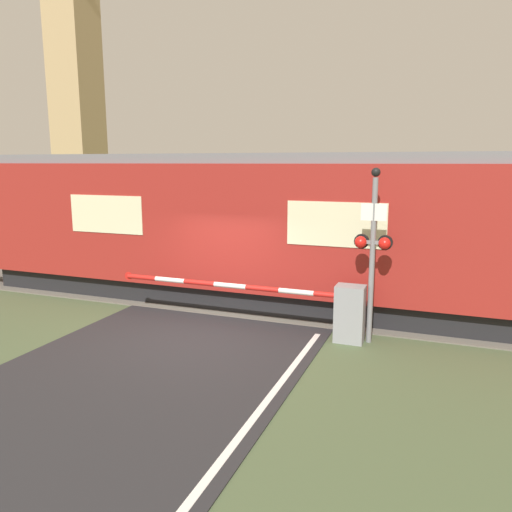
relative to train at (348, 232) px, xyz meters
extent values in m
plane|color=#475638|center=(-2.61, -3.04, -2.00)|extent=(80.00, 80.00, 0.00)
cube|color=#666056|center=(-2.61, 0.00, -1.98)|extent=(36.00, 3.20, 0.03)
cube|color=#595451|center=(-2.61, -0.72, -1.92)|extent=(36.00, 0.08, 0.10)
cube|color=#595451|center=(-2.61, 0.72, -1.92)|extent=(36.00, 0.08, 0.10)
cube|color=black|center=(0.00, 0.00, -1.70)|extent=(20.21, 2.48, 0.60)
cube|color=maroon|center=(0.00, 0.00, 0.13)|extent=(21.97, 2.91, 3.06)
cube|color=slate|center=(0.00, 0.00, 1.79)|extent=(21.53, 2.68, 0.24)
cube|color=beige|center=(0.00, -1.47, 0.36)|extent=(2.20, 0.02, 0.98)
cube|color=beige|center=(-6.04, -1.47, 0.36)|extent=(2.20, 0.02, 0.98)
cube|color=gray|center=(0.50, -2.19, -1.40)|extent=(0.60, 0.44, 1.20)
cylinder|color=gray|center=(0.50, -2.19, -1.04)|extent=(0.16, 0.16, 0.18)
cylinder|color=red|center=(0.11, -2.19, -1.04)|extent=(0.77, 0.11, 0.11)
cylinder|color=white|center=(-0.66, -2.19, -1.04)|extent=(0.77, 0.11, 0.11)
cylinder|color=red|center=(-1.44, -2.19, -1.04)|extent=(0.77, 0.11, 0.11)
cylinder|color=white|center=(-2.21, -2.19, -1.04)|extent=(0.77, 0.11, 0.11)
cylinder|color=red|center=(-2.99, -2.19, -1.04)|extent=(0.77, 0.11, 0.11)
cylinder|color=white|center=(-3.76, -2.19, -1.04)|extent=(0.77, 0.11, 0.11)
cylinder|color=red|center=(-4.53, -2.19, -1.04)|extent=(0.77, 0.11, 0.11)
cylinder|color=red|center=(-4.92, -2.19, -1.04)|extent=(0.20, 0.02, 0.20)
cylinder|color=gray|center=(0.89, -2.07, -0.30)|extent=(0.11, 0.11, 3.40)
cube|color=gray|center=(0.89, -2.07, 0.11)|extent=(0.59, 0.07, 0.07)
sphere|color=red|center=(0.65, -2.12, 0.11)|extent=(0.24, 0.24, 0.24)
sphere|color=red|center=(1.12, -2.12, 0.11)|extent=(0.24, 0.24, 0.24)
cylinder|color=black|center=(0.65, -2.01, 0.11)|extent=(0.30, 0.06, 0.30)
cylinder|color=black|center=(1.12, -2.01, 0.11)|extent=(0.30, 0.06, 0.30)
cube|color=white|center=(0.89, -2.11, 0.72)|extent=(0.51, 0.02, 0.34)
sphere|color=black|center=(0.89, -2.07, 1.50)|extent=(0.18, 0.18, 0.18)
cube|color=tan|center=(-22.32, 17.12, 5.36)|extent=(2.72, 2.72, 14.72)
camera|label=1|loc=(2.22, -12.16, 1.69)|focal=35.00mm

